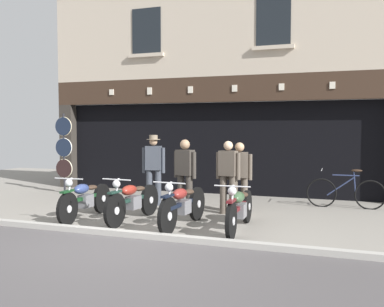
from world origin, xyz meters
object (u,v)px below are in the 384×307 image
object	(u,v)px
salesman_left	(154,166)
salesman_right	(228,174)
tyre_sign_pole	(64,148)
assistant_far_right	(239,174)
leaning_bicycle	(346,192)
motorcycle_center	(183,205)
motorcycle_center_left	(133,200)
motorcycle_left	(85,199)
advert_board_near	(286,134)
shopkeeper_center	(185,173)
motorcycle_center_right	(240,208)
advert_board_far	(327,138)

from	to	relation	value
salesman_left	salesman_right	bearing A→B (deg)	152.56
tyre_sign_pole	salesman_right	bearing A→B (deg)	-15.07
assistant_far_right	leaning_bicycle	size ratio (longest dim) A/B	0.88
motorcycle_center	salesman_right	bearing A→B (deg)	-104.15
leaning_bicycle	motorcycle_center_left	bearing A→B (deg)	125.29
motorcycle_left	motorcycle_center	distance (m)	2.17
advert_board_near	motorcycle_center	bearing A→B (deg)	-107.12
tyre_sign_pole	advert_board_near	bearing A→B (deg)	13.04
motorcycle_center	shopkeeper_center	size ratio (longest dim) A/B	1.24
shopkeeper_center	leaning_bicycle	distance (m)	3.86
motorcycle_center_right	tyre_sign_pole	world-z (taller)	tyre_sign_pole
salesman_left	leaning_bicycle	bearing A→B (deg)	-179.53
advert_board_near	advert_board_far	bearing A→B (deg)	0.00
motorcycle_center_right	leaning_bicycle	world-z (taller)	leaning_bicycle
shopkeeper_center	salesman_left	bearing A→B (deg)	-20.93
tyre_sign_pole	motorcycle_left	bearing A→B (deg)	-47.93
salesman_right	motorcycle_center	bearing A→B (deg)	79.83
shopkeeper_center	assistant_far_right	xyz separation A→B (m)	(1.10, 0.50, -0.04)
motorcycle_left	shopkeeper_center	xyz separation A→B (m)	(1.74, 1.22, 0.48)
motorcycle_left	motorcycle_center	bearing A→B (deg)	177.15
tyre_sign_pole	motorcycle_center	bearing A→B (deg)	-31.43
salesman_left	assistant_far_right	bearing A→B (deg)	159.90
motorcycle_center_left	leaning_bicycle	distance (m)	5.02
motorcycle_center	motorcycle_center_right	bearing A→B (deg)	-171.88
advert_board_near	advert_board_far	distance (m)	1.08
salesman_left	leaning_bicycle	xyz separation A→B (m)	(4.41, 1.16, -0.57)
motorcycle_center_right	salesman_right	size ratio (longest dim) A/B	1.29
salesman_left	assistant_far_right	world-z (taller)	salesman_left
motorcycle_center_right	advert_board_far	world-z (taller)	advert_board_far
shopkeeper_center	advert_board_far	bearing A→B (deg)	-119.90
tyre_sign_pole	assistant_far_right	bearing A→B (deg)	-12.14
motorcycle_left	tyre_sign_pole	bearing A→B (deg)	-49.97
salesman_left	shopkeeper_center	bearing A→B (deg)	132.13
motorcycle_center_left	advert_board_far	xyz separation A→B (m)	(3.55, 4.19, 1.17)
motorcycle_center	advert_board_near	distance (m)	4.72
motorcycle_center_left	motorcycle_center_right	bearing A→B (deg)	-177.77
tyre_sign_pole	leaning_bicycle	bearing A→B (deg)	1.56
shopkeeper_center	salesman_right	world-z (taller)	shopkeeper_center
motorcycle_center_right	shopkeeper_center	size ratio (longest dim) A/B	1.27
motorcycle_center_right	leaning_bicycle	xyz separation A→B (m)	(1.83, 3.04, -0.05)
motorcycle_left	tyre_sign_pole	size ratio (longest dim) A/B	0.86
motorcycle_center	motorcycle_center_right	world-z (taller)	motorcycle_center
motorcycle_center_right	advert_board_far	xyz separation A→B (m)	(1.34, 4.25, 1.18)
motorcycle_center_left	advert_board_near	world-z (taller)	advert_board_near
motorcycle_left	tyre_sign_pole	world-z (taller)	tyre_sign_pole
motorcycle_center	salesman_right	distance (m)	1.64
motorcycle_center	shopkeeper_center	bearing A→B (deg)	-67.66
salesman_right	leaning_bicycle	size ratio (longest dim) A/B	0.90
motorcycle_center_right	advert_board_near	world-z (taller)	advert_board_near
motorcycle_center_left	tyre_sign_pole	bearing A→B (deg)	-33.42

